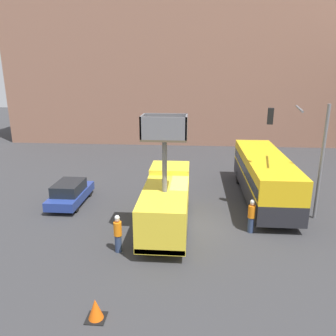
{
  "coord_description": "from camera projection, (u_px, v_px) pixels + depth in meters",
  "views": [
    {
      "loc": [
        -0.09,
        -16.73,
        8.23
      ],
      "look_at": [
        -1.47,
        0.7,
        3.09
      ],
      "focal_mm": 35.0,
      "sensor_mm": 36.0,
      "label": 1
    }
  ],
  "objects": [
    {
      "name": "city_bus",
      "position": [
        264.0,
        174.0,
        21.57
      ],
      "size": [
        2.62,
        10.35,
        3.0
      ],
      "rotation": [
        0.0,
        0.0,
        1.9
      ],
      "color": "#232328",
      "rests_on": "ground_plane"
    },
    {
      "name": "road_worker_directing",
      "position": [
        251.0,
        216.0,
        17.25
      ],
      "size": [
        0.38,
        0.38,
        1.86
      ],
      "rotation": [
        0.0,
        0.0,
        4.03
      ],
      "color": "navy",
      "rests_on": "ground_plane"
    },
    {
      "name": "parked_car_curbside",
      "position": [
        70.0,
        193.0,
        21.08
      ],
      "size": [
        1.82,
        4.29,
        1.5
      ],
      "color": "navy",
      "rests_on": "ground_plane"
    },
    {
      "name": "road_worker_near_truck",
      "position": [
        118.0,
        233.0,
        15.36
      ],
      "size": [
        0.38,
        0.38,
        1.88
      ],
      "rotation": [
        0.0,
        0.0,
        5.6
      ],
      "color": "navy",
      "rests_on": "ground_plane"
    },
    {
      "name": "ground_plane",
      "position": [
        193.0,
        225.0,
        18.32
      ],
      "size": [
        120.0,
        120.0,
        0.0
      ],
      "primitive_type": "plane",
      "color": "#333335"
    },
    {
      "name": "traffic_cone_near_truck",
      "position": [
        96.0,
        310.0,
        11.27
      ],
      "size": [
        0.68,
        0.68,
        0.78
      ],
      "color": "black",
      "rests_on": "ground_plane"
    },
    {
      "name": "utility_truck",
      "position": [
        167.0,
        199.0,
        17.77
      ],
      "size": [
        2.3,
        7.49,
        6.3
      ],
      "color": "yellow",
      "rests_on": "ground_plane"
    },
    {
      "name": "building_backdrop_far",
      "position": [
        196.0,
        60.0,
        40.08
      ],
      "size": [
        44.0,
        10.0,
        19.24
      ],
      "color": "#936651",
      "rests_on": "ground_plane"
    },
    {
      "name": "traffic_light_pole",
      "position": [
        304.0,
        143.0,
        18.22
      ],
      "size": [
        3.17,
        2.92,
        6.61
      ],
      "color": "slate",
      "rests_on": "ground_plane"
    }
  ]
}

